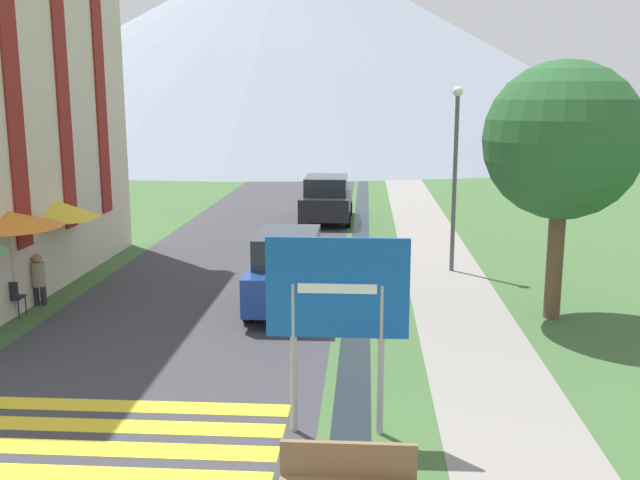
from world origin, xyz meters
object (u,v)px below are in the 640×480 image
(parked_car_far, at_px, (326,199))
(cafe_chair_far_left, at_px, (17,281))
(person_seated_far, at_px, (38,277))
(cafe_umbrella_rear_yellow, at_px, (55,209))
(cafe_chair_middle, at_px, (12,296))
(parked_car_near, at_px, (289,270))
(cafe_umbrella_middle_orange, at_px, (9,219))
(tree_by_path, at_px, (563,141))
(road_sign, at_px, (337,305))
(streetlamp, at_px, (455,163))

(parked_car_far, distance_m, cafe_chair_far_left, 13.71)
(person_seated_far, bearing_deg, cafe_umbrella_rear_yellow, 96.11)
(cafe_chair_far_left, relative_size, cafe_chair_middle, 1.00)
(parked_car_near, xyz_separation_m, cafe_umbrella_rear_yellow, (-6.08, 1.31, 1.16))
(cafe_umbrella_middle_orange, bearing_deg, tree_by_path, 3.45)
(cafe_umbrella_rear_yellow, xyz_separation_m, tree_by_path, (12.04, -1.69, 1.85))
(road_sign, height_order, parked_car_near, road_sign)
(road_sign, relative_size, cafe_chair_middle, 3.43)
(parked_car_far, bearing_deg, cafe_umbrella_rear_yellow, -120.51)
(streetlamp, bearing_deg, person_seated_far, -158.08)
(cafe_umbrella_middle_orange, bearing_deg, person_seated_far, 83.08)
(person_seated_far, relative_size, tree_by_path, 0.22)
(road_sign, distance_m, cafe_umbrella_middle_orange, 9.08)
(cafe_umbrella_middle_orange, bearing_deg, cafe_chair_middle, -96.83)
(road_sign, relative_size, parked_car_near, 0.73)
(cafe_chair_far_left, relative_size, person_seated_far, 0.69)
(parked_car_far, relative_size, streetlamp, 0.86)
(cafe_chair_middle, distance_m, cafe_umbrella_rear_yellow, 2.97)
(streetlamp, bearing_deg, cafe_chair_middle, -153.45)
(road_sign, xyz_separation_m, cafe_chair_middle, (-7.44, 5.09, -1.43))
(parked_car_far, height_order, cafe_umbrella_rear_yellow, cafe_umbrella_rear_yellow)
(streetlamp, bearing_deg, cafe_chair_far_left, -160.48)
(parked_car_far, xyz_separation_m, cafe_chair_far_left, (-6.79, -11.90, -0.40))
(cafe_umbrella_rear_yellow, relative_size, streetlamp, 0.45)
(road_sign, bearing_deg, cafe_chair_middle, 145.62)
(cafe_chair_middle, relative_size, cafe_umbrella_rear_yellow, 0.37)
(road_sign, distance_m, cafe_umbrella_rear_yellow, 10.68)
(cafe_umbrella_middle_orange, distance_m, streetlamp, 11.46)
(parked_car_far, xyz_separation_m, cafe_umbrella_middle_orange, (-6.25, -13.09, 1.30))
(parked_car_near, bearing_deg, cafe_umbrella_middle_orange, -169.64)
(cafe_chair_middle, xyz_separation_m, person_seated_far, (0.13, 1.05, 0.17))
(road_sign, relative_size, parked_car_far, 0.66)
(road_sign, xyz_separation_m, streetlamp, (2.84, 10.23, 1.10))
(cafe_umbrella_middle_orange, bearing_deg, parked_car_far, 64.49)
(cafe_chair_far_left, height_order, cafe_chair_middle, same)
(cafe_chair_far_left, xyz_separation_m, cafe_umbrella_rear_yellow, (0.50, 1.23, 1.55))
(parked_car_near, bearing_deg, streetlamp, 42.82)
(cafe_chair_middle, relative_size, tree_by_path, 0.15)
(cafe_umbrella_rear_yellow, bearing_deg, road_sign, -45.56)
(cafe_chair_middle, xyz_separation_m, tree_by_path, (12.01, 0.84, 3.41))
(cafe_chair_middle, bearing_deg, parked_car_near, 22.25)
(cafe_umbrella_middle_orange, bearing_deg, cafe_umbrella_rear_yellow, 91.05)
(tree_by_path, bearing_deg, cafe_chair_middle, -176.02)
(cafe_chair_far_left, xyz_separation_m, tree_by_path, (12.54, -0.47, 3.41))
(cafe_chair_far_left, bearing_deg, tree_by_path, 25.22)
(road_sign, height_order, person_seated_far, road_sign)
(parked_car_far, bearing_deg, cafe_chair_middle, -115.36)
(cafe_chair_far_left, xyz_separation_m, person_seated_far, (0.66, -0.25, 0.17))
(cafe_chair_far_left, bearing_deg, parked_car_near, 26.61)
(cafe_umbrella_middle_orange, bearing_deg, cafe_chair_far_left, 114.72)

